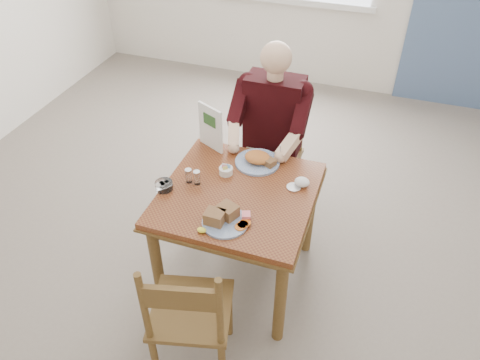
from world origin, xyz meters
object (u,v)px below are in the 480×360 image
at_px(diner, 271,123).
at_px(far_plate, 258,160).
at_px(chair_near, 190,316).
at_px(near_plate, 224,218).
at_px(chair_far, 272,155).
at_px(table, 238,205).

bearing_deg(diner, far_plate, -85.46).
height_order(chair_near, far_plate, chair_near).
height_order(near_plate, far_plate, near_plate).
distance_m(chair_near, near_plate, 0.55).
relative_size(chair_near, diner, 0.69).
distance_m(chair_far, diner, 0.34).
height_order(table, near_plate, near_plate).
distance_m(chair_near, far_plate, 1.08).
bearing_deg(near_plate, table, 92.82).
bearing_deg(table, near_plate, -87.18).
height_order(table, chair_far, chair_far).
bearing_deg(chair_far, near_plate, -89.28).
distance_m(table, chair_near, 0.74).
bearing_deg(chair_near, chair_far, 89.41).
xyz_separation_m(chair_near, far_plate, (0.05, 1.04, 0.30)).
bearing_deg(far_plate, table, -95.85).
height_order(chair_far, chair_near, same).
height_order(diner, far_plate, diner).
height_order(chair_far, diner, diner).
relative_size(table, chair_far, 0.97).
relative_size(chair_far, near_plate, 3.19).
height_order(diner, near_plate, diner).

